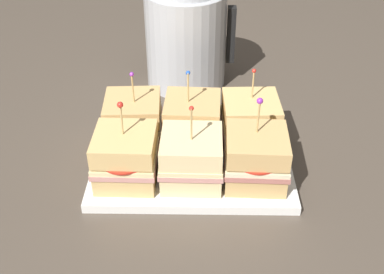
{
  "coord_description": "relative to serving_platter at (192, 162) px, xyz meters",
  "views": [
    {
      "loc": [
        0.01,
        -0.75,
        0.61
      ],
      "look_at": [
        0.0,
        0.0,
        0.07
      ],
      "focal_mm": 45.0,
      "sensor_mm": 36.0,
      "label": 1
    }
  ],
  "objects": [
    {
      "name": "ground_plane",
      "position": [
        0.0,
        0.0,
        -0.01
      ],
      "size": [
        6.0,
        6.0,
        0.0
      ],
      "primitive_type": "plane",
      "color": "#4C4238"
    },
    {
      "name": "serving_platter",
      "position": [
        0.0,
        0.0,
        0.0
      ],
      "size": [
        0.39,
        0.28,
        0.02
      ],
      "color": "white",
      "rests_on": "ground_plane"
    },
    {
      "name": "sandwich_front_left",
      "position": [
        -0.12,
        -0.06,
        0.06
      ],
      "size": [
        0.12,
        0.12,
        0.16
      ],
      "color": "tan",
      "rests_on": "serving_platter"
    },
    {
      "name": "sandwich_front_center",
      "position": [
        -0.0,
        -0.06,
        0.06
      ],
      "size": [
        0.12,
        0.12,
        0.16
      ],
      "color": "beige",
      "rests_on": "serving_platter"
    },
    {
      "name": "sandwich_front_right",
      "position": [
        0.12,
        -0.06,
        0.06
      ],
      "size": [
        0.12,
        0.12,
        0.17
      ],
      "color": "tan",
      "rests_on": "serving_platter"
    },
    {
      "name": "sandwich_back_left",
      "position": [
        -0.12,
        0.06,
        0.06
      ],
      "size": [
        0.12,
        0.12,
        0.16
      ],
      "color": "tan",
      "rests_on": "serving_platter"
    },
    {
      "name": "sandwich_back_center",
      "position": [
        -0.0,
        0.06,
        0.06
      ],
      "size": [
        0.12,
        0.12,
        0.17
      ],
      "color": "tan",
      "rests_on": "serving_platter"
    },
    {
      "name": "sandwich_back_right",
      "position": [
        0.12,
        0.06,
        0.06
      ],
      "size": [
        0.12,
        0.12,
        0.16
      ],
      "color": "tan",
      "rests_on": "serving_platter"
    },
    {
      "name": "kettle_steel",
      "position": [
        -0.02,
        0.35,
        0.11
      ],
      "size": [
        0.22,
        0.2,
        0.27
      ],
      "color": "#B7BABF",
      "rests_on": "ground_plane"
    }
  ]
}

